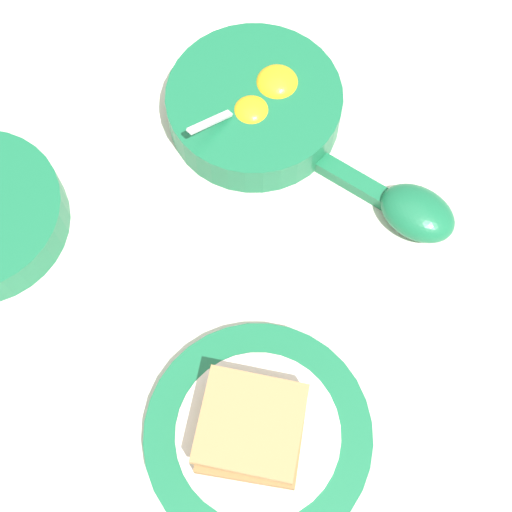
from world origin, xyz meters
The scene contains 5 objects.
ground_plane centered at (0.00, 0.00, 0.00)m, with size 3.00×3.00×0.00m, color silver.
egg_bowl centered at (-0.11, 0.05, 0.02)m, with size 0.17×0.17×0.07m.
toast_plate centered at (0.20, -0.04, 0.01)m, with size 0.19×0.19×0.01m.
toast_sandwich centered at (0.20, -0.04, 0.03)m, with size 0.11×0.11×0.03m.
soup_spoon centered at (0.04, 0.16, 0.02)m, with size 0.14×0.12×0.03m.
Camera 1 is at (0.28, -0.06, 0.62)m, focal length 50.00 mm.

